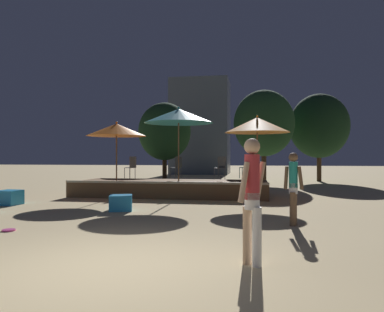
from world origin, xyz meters
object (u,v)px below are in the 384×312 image
patio_umbrella_0 (117,130)px  background_tree_1 (319,126)px  patio_umbrella_1 (257,125)px  background_tree_0 (165,132)px  person_2 (252,195)px  person_1 (293,187)px  bistro_chair_3 (221,166)px  bistro_chair_0 (177,165)px  frisbee_disc (9,230)px  cube_seat_0 (121,203)px  background_tree_2 (264,123)px  bistro_chair_1 (246,165)px  cube_seat_2 (10,198)px  patio_umbrella_2 (179,116)px  bistro_chair_2 (131,165)px

patio_umbrella_0 → background_tree_1: bearing=49.9°
patio_umbrella_1 → background_tree_0: size_ratio=0.61×
person_2 → background_tree_0: background_tree_0 is taller
person_1 → bistro_chair_3: person_1 is taller
person_1 → bistro_chair_0: size_ratio=1.82×
person_2 → bistro_chair_0: size_ratio=2.01×
patio_umbrella_0 → frisbee_disc: size_ratio=10.85×
cube_seat_0 → background_tree_2: background_tree_2 is taller
person_2 → bistro_chair_1: (-0.27, 10.05, 0.19)m
person_1 → person_2: bearing=-178.3°
patio_umbrella_1 → person_2: bearing=-91.1°
person_2 → bistro_chair_1: person_2 is taller
person_2 → patio_umbrella_1: bearing=128.0°
cube_seat_0 → bistro_chair_3: 5.21m
cube_seat_2 → background_tree_1: bearing=48.9°
cube_seat_0 → frisbee_disc: (-1.27, -3.20, -0.20)m
patio_umbrella_0 → background_tree_2: (5.71, 8.19, 0.88)m
patio_umbrella_1 → person_2: 8.21m
patio_umbrella_0 → bistro_chair_0: patio_umbrella_0 is taller
bistro_chair_3 → cube_seat_0: bearing=-92.2°
cube_seat_2 → background_tree_2: size_ratio=0.13×
bistro_chair_1 → frisbee_disc: bearing=-52.8°
patio_umbrella_1 → background_tree_2: bearing=86.8°
patio_umbrella_1 → background_tree_1: size_ratio=0.55×
cube_seat_2 → patio_umbrella_0: bearing=45.3°
bistro_chair_3 → background_tree_0: bearing=144.1°
person_2 → frisbee_disc: bearing=-159.4°
bistro_chair_3 → person_2: bearing=-55.5°
patio_umbrella_1 → frisbee_disc: 8.61m
bistro_chair_1 → background_tree_0: (-5.26, 7.60, 1.94)m
bistro_chair_0 → frisbee_disc: bistro_chair_0 is taller
patio_umbrella_2 → background_tree_1: 13.00m
person_1 → background_tree_2: bearing=18.4°
person_1 → person_2: (-0.90, -3.27, 0.13)m
background_tree_1 → background_tree_2: background_tree_1 is taller
cube_seat_0 → cube_seat_2: (-3.97, 0.63, 0.01)m
patio_umbrella_0 → background_tree_2: 10.02m
person_1 → person_2: size_ratio=0.90×
bistro_chair_2 → background_tree_0: bearing=-150.2°
patio_umbrella_2 → person_2: (2.66, -7.92, -2.02)m
frisbee_disc → background_tree_1: (9.09, 17.35, 3.45)m
cube_seat_0 → background_tree_1: bearing=61.1°
patio_umbrella_0 → background_tree_1: background_tree_1 is taller
cube_seat_0 → person_2: bearing=-52.5°
person_1 → background_tree_0: background_tree_0 is taller
bistro_chair_0 → bistro_chair_1: (2.74, 0.74, 0.00)m
person_2 → bistro_chair_2: size_ratio=2.01×
patio_umbrella_1 → bistro_chair_1: patio_umbrella_1 is taller
bistro_chair_0 → background_tree_0: background_tree_0 is taller
frisbee_disc → person_1: bearing=15.1°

